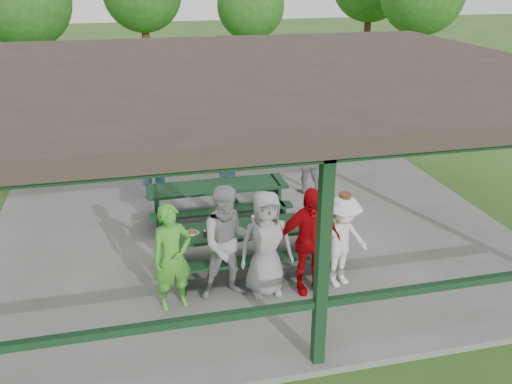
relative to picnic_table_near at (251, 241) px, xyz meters
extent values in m
plane|color=#32541A|center=(0.30, 1.20, -0.58)|extent=(90.00, 90.00, 0.00)
cube|color=slate|center=(0.30, 1.20, -0.53)|extent=(10.00, 8.00, 0.10)
cube|color=black|center=(0.30, -2.60, 1.02)|extent=(0.15, 0.15, 3.00)
cube|color=black|center=(-4.50, 5.00, 1.02)|extent=(0.15, 0.15, 3.00)
cube|color=black|center=(0.30, 5.00, 1.02)|extent=(0.15, 0.15, 3.00)
cube|color=black|center=(5.10, 5.00, 1.02)|extent=(0.15, 0.15, 3.00)
cube|color=black|center=(-2.10, -2.60, 0.42)|extent=(4.65, 0.10, 0.10)
cube|color=black|center=(2.70, -2.60, 0.42)|extent=(4.65, 0.10, 0.10)
cube|color=black|center=(-2.10, 5.00, 0.42)|extent=(4.65, 0.10, 0.10)
cube|color=black|center=(2.70, 5.00, 0.42)|extent=(4.65, 0.10, 0.10)
cube|color=black|center=(0.30, -2.60, 2.42)|extent=(9.80, 0.15, 0.20)
cube|color=black|center=(0.30, 5.00, 2.42)|extent=(9.80, 0.15, 0.20)
cube|color=#302723|center=(0.30, 1.20, 2.64)|extent=(10.60, 8.60, 0.24)
cube|color=black|center=(0.00, 0.00, 0.24)|extent=(2.82, 0.75, 0.06)
cube|color=black|center=(0.00, -0.56, -0.06)|extent=(2.82, 0.28, 0.05)
cube|color=black|center=(0.00, 0.55, -0.06)|extent=(2.82, 0.28, 0.05)
cube|color=black|center=(-1.23, 0.00, -0.11)|extent=(0.06, 0.70, 0.75)
cube|color=black|center=(1.23, 0.00, -0.11)|extent=(0.06, 0.70, 0.75)
cube|color=black|center=(-1.23, 0.00, -0.26)|extent=(0.06, 1.39, 0.45)
cube|color=black|center=(1.23, 0.00, -0.26)|extent=(0.06, 1.39, 0.45)
cube|color=black|center=(-0.24, 2.00, 0.24)|extent=(2.80, 0.75, 0.06)
cube|color=black|center=(-0.24, 1.44, -0.06)|extent=(2.80, 0.28, 0.05)
cube|color=black|center=(-0.24, 2.55, -0.06)|extent=(2.80, 0.28, 0.05)
cube|color=black|center=(-1.46, 2.00, -0.11)|extent=(0.06, 0.70, 0.75)
cube|color=black|center=(0.98, 2.00, -0.11)|extent=(0.06, 0.70, 0.75)
cube|color=black|center=(-1.46, 2.00, -0.26)|extent=(0.06, 1.39, 0.45)
cube|color=black|center=(0.98, 2.00, -0.26)|extent=(0.06, 1.39, 0.45)
cylinder|color=white|center=(-0.99, 0.00, 0.27)|extent=(0.22, 0.22, 0.01)
torus|color=brown|center=(-1.03, -0.02, 0.30)|extent=(0.10, 0.10, 0.03)
torus|color=brown|center=(-0.95, -0.02, 0.30)|extent=(0.10, 0.10, 0.03)
torus|color=brown|center=(-0.99, 0.04, 0.30)|extent=(0.10, 0.10, 0.03)
cylinder|color=white|center=(-0.34, 0.00, 0.27)|extent=(0.22, 0.22, 0.01)
torus|color=brown|center=(-0.38, -0.02, 0.30)|extent=(0.10, 0.10, 0.03)
torus|color=brown|center=(-0.30, -0.02, 0.30)|extent=(0.10, 0.10, 0.03)
torus|color=brown|center=(-0.34, 0.04, 0.30)|extent=(0.10, 0.10, 0.03)
cylinder|color=white|center=(0.33, 0.00, 0.27)|extent=(0.22, 0.22, 0.01)
torus|color=brown|center=(0.29, -0.02, 0.30)|extent=(0.10, 0.10, 0.03)
torus|color=brown|center=(0.37, -0.02, 0.30)|extent=(0.10, 0.10, 0.03)
torus|color=brown|center=(0.33, 0.04, 0.30)|extent=(0.10, 0.10, 0.03)
cylinder|color=white|center=(1.03, 0.00, 0.27)|extent=(0.22, 0.22, 0.01)
torus|color=brown|center=(0.99, -0.02, 0.30)|extent=(0.10, 0.10, 0.03)
torus|color=brown|center=(1.07, -0.02, 0.30)|extent=(0.10, 0.10, 0.03)
torus|color=brown|center=(1.03, 0.04, 0.30)|extent=(0.10, 0.10, 0.03)
cylinder|color=#381E0F|center=(-0.81, -0.18, 0.32)|extent=(0.06, 0.06, 0.10)
cylinder|color=#381E0F|center=(-0.46, -0.18, 0.32)|extent=(0.06, 0.06, 0.10)
cylinder|color=#381E0F|center=(0.25, -0.18, 0.32)|extent=(0.06, 0.06, 0.10)
cylinder|color=#381E0F|center=(0.47, -0.18, 0.32)|extent=(0.06, 0.06, 0.10)
cylinder|color=#381E0F|center=(0.95, -0.18, 0.32)|extent=(0.06, 0.06, 0.10)
cone|color=white|center=(-0.30, 0.20, 0.32)|extent=(0.09, 0.09, 0.10)
cone|color=white|center=(0.10, 0.20, 0.32)|extent=(0.09, 0.09, 0.10)
cone|color=white|center=(0.25, 0.20, 0.32)|extent=(0.09, 0.09, 0.10)
cone|color=white|center=(0.31, 0.20, 0.32)|extent=(0.09, 0.09, 0.10)
cone|color=white|center=(0.43, 0.20, 0.32)|extent=(0.09, 0.09, 0.10)
imported|color=green|center=(-1.40, -0.90, 0.36)|extent=(0.69, 0.54, 1.68)
imported|color=#98999B|center=(-0.53, -0.81, 0.45)|extent=(0.93, 0.74, 1.86)
imported|color=gray|center=(0.05, -0.84, 0.38)|extent=(0.84, 0.55, 1.72)
imported|color=#A4050A|center=(0.71, -0.93, 0.40)|extent=(1.04, 0.43, 1.76)
imported|color=white|center=(1.28, -0.90, 0.30)|extent=(1.14, 0.87, 1.56)
cylinder|color=brown|center=(1.28, -0.90, 1.02)|extent=(0.40, 0.40, 0.02)
cylinder|color=brown|center=(1.28, -0.90, 1.08)|extent=(0.24, 0.24, 0.11)
imported|color=#98C1EC|center=(0.10, 2.79, 0.26)|extent=(1.44, 0.71, 1.49)
imported|color=teal|center=(-1.46, 3.48, 0.41)|extent=(0.74, 0.59, 1.79)
imported|color=gray|center=(1.99, 2.99, 0.29)|extent=(0.86, 0.73, 1.54)
imported|color=silver|center=(4.02, 9.71, 0.09)|extent=(5.29, 3.95, 1.34)
cube|color=navy|center=(-4.08, 8.75, 0.16)|extent=(2.75, 1.65, 0.11)
cube|color=navy|center=(-3.99, 8.11, 0.39)|extent=(2.57, 0.42, 0.37)
cube|color=navy|center=(-4.17, 9.39, 0.39)|extent=(2.57, 0.42, 0.37)
cube|color=navy|center=(-5.36, 8.57, 0.39)|extent=(0.24, 1.29, 0.37)
cube|color=navy|center=(-2.79, 8.93, 0.39)|extent=(0.24, 1.29, 0.37)
cylinder|color=black|center=(-4.81, 7.95, -0.23)|extent=(0.72, 0.26, 0.70)
cylinder|color=yellow|center=(-4.81, 7.95, -0.23)|extent=(0.29, 0.24, 0.26)
cylinder|color=black|center=(-5.00, 9.32, -0.23)|extent=(0.72, 0.26, 0.70)
cylinder|color=yellow|center=(-5.00, 9.32, -0.23)|extent=(0.29, 0.24, 0.26)
cylinder|color=black|center=(-3.16, 8.18, -0.23)|extent=(0.72, 0.26, 0.70)
cylinder|color=yellow|center=(-3.16, 8.18, -0.23)|extent=(0.29, 0.24, 0.26)
cylinder|color=black|center=(-3.35, 9.56, -0.23)|extent=(0.72, 0.26, 0.70)
cylinder|color=yellow|center=(-3.35, 9.56, -0.23)|extent=(0.29, 0.24, 0.26)
cube|color=navy|center=(-2.34, 9.00, 0.07)|extent=(0.93, 0.20, 0.07)
cone|color=#F2590C|center=(-5.41, 8.56, 0.48)|extent=(0.07, 0.37, 0.37)
cylinder|color=#352315|center=(-5.33, 14.72, 0.79)|extent=(0.36, 0.36, 2.74)
sphere|color=#1D5316|center=(-5.33, 14.72, 3.15)|extent=(3.51, 3.51, 3.51)
cylinder|color=#352315|center=(-0.80, 18.63, 0.82)|extent=(0.36, 0.36, 2.81)
cylinder|color=#352315|center=(3.92, 17.18, 0.61)|extent=(0.36, 0.36, 2.38)
sphere|color=#1D5316|center=(3.92, 17.18, 2.66)|extent=(3.05, 3.05, 3.05)
cylinder|color=#352315|center=(10.91, 14.44, 0.84)|extent=(0.36, 0.36, 2.84)
cylinder|color=#352315|center=(10.59, 19.11, 0.94)|extent=(0.36, 0.36, 3.05)
camera|label=1|loc=(-1.82, -8.02, 4.36)|focal=38.00mm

